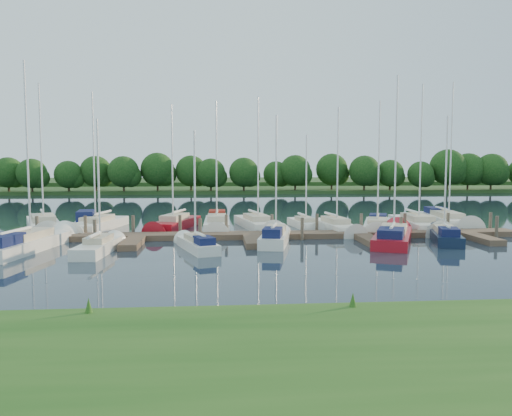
{
  "coord_description": "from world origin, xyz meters",
  "views": [
    {
      "loc": [
        -2.44,
        -28.0,
        5.41
      ],
      "look_at": [
        0.41,
        8.0,
        2.2
      ],
      "focal_mm": 35.0,
      "sensor_mm": 36.0,
      "label": 1
    }
  ],
  "objects": [
    {
      "name": "ground",
      "position": [
        0.0,
        0.0,
        0.0
      ],
      "size": [
        260.0,
        260.0,
        0.0
      ],
      "primitive_type": "plane",
      "color": "#182230",
      "rests_on": "ground"
    },
    {
      "name": "near_bank",
      "position": [
        0.0,
        -16.0,
        0.25
      ],
      "size": [
        90.0,
        10.0,
        0.5
      ],
      "primitive_type": "cube",
      "color": "#1E4C15",
      "rests_on": "ground"
    },
    {
      "name": "dock",
      "position": [
        0.0,
        7.31,
        0.2
      ],
      "size": [
        40.0,
        6.0,
        0.4
      ],
      "color": "#4D392B",
      "rests_on": "ground"
    },
    {
      "name": "mooring_pilings",
      "position": [
        0.0,
        8.43,
        0.6
      ],
      "size": [
        38.24,
        2.84,
        2.0
      ],
      "color": "#473D33",
      "rests_on": "ground"
    },
    {
      "name": "far_shore",
      "position": [
        0.0,
        75.0,
        0.3
      ],
      "size": [
        180.0,
        30.0,
        0.6
      ],
      "primitive_type": "cube",
      "color": "#21431A",
      "rests_on": "ground"
    },
    {
      "name": "distant_hill",
      "position": [
        0.0,
        100.0,
        0.7
      ],
      "size": [
        220.0,
        40.0,
        1.4
      ],
      "primitive_type": "cube",
      "color": "#2F4D21",
      "rests_on": "ground"
    },
    {
      "name": "treeline",
      "position": [
        -0.06,
        61.88,
        4.18
      ],
      "size": [
        144.39,
        9.68,
        8.32
      ],
      "color": "#38281C",
      "rests_on": "ground"
    },
    {
      "name": "sailboat_n_0",
      "position": [
        -16.58,
        13.75,
        0.28
      ],
      "size": [
        5.16,
        9.55,
        12.28
      ],
      "rotation": [
        0.0,
        0.0,
        3.52
      ],
      "color": "white",
      "rests_on": "ground"
    },
    {
      "name": "motorboat",
      "position": [
        -13.31,
        14.2,
        0.38
      ],
      "size": [
        2.33,
        5.83,
        1.91
      ],
      "rotation": [
        0.0,
        0.0,
        3.29
      ],
      "color": "white",
      "rests_on": "ground"
    },
    {
      "name": "sailboat_n_2",
      "position": [
        -12.22,
        13.42,
        0.28
      ],
      "size": [
        3.52,
        9.2,
        11.57
      ],
      "rotation": [
        0.0,
        0.0,
        2.96
      ],
      "color": "white",
      "rests_on": "ground"
    },
    {
      "name": "sailboat_n_3",
      "position": [
        -5.94,
        13.45,
        0.29
      ],
      "size": [
        3.87,
        8.28,
        10.68
      ],
      "rotation": [
        0.0,
        0.0,
        2.85
      ],
      "color": "#A20E1B",
      "rests_on": "ground"
    },
    {
      "name": "sailboat_n_4",
      "position": [
        -2.43,
        13.19,
        0.34
      ],
      "size": [
        2.09,
        8.44,
        10.91
      ],
      "rotation": [
        0.0,
        0.0,
        3.13
      ],
      "color": "white",
      "rests_on": "ground"
    },
    {
      "name": "sailboat_n_5",
      "position": [
        0.96,
        13.55,
        0.28
      ],
      "size": [
        3.49,
        8.99,
        11.3
      ],
      "rotation": [
        0.0,
        0.0,
        3.33
      ],
      "color": "white",
      "rests_on": "ground"
    },
    {
      "name": "sailboat_n_6",
      "position": [
        4.99,
        13.27,
        0.27
      ],
      "size": [
        2.19,
        6.37,
        8.13
      ],
      "rotation": [
        0.0,
        0.0,
        3.27
      ],
      "color": "white",
      "rests_on": "ground"
    },
    {
      "name": "sailboat_n_7",
      "position": [
        7.06,
        11.05,
        0.28
      ],
      "size": [
        2.72,
        8.06,
        10.26
      ],
      "rotation": [
        0.0,
        0.0,
        3.27
      ],
      "color": "white",
      "rests_on": "ground"
    },
    {
      "name": "sailboat_n_8",
      "position": [
        10.75,
        11.82,
        0.3
      ],
      "size": [
        4.33,
        8.59,
        10.8
      ],
      "rotation": [
        0.0,
        0.0,
        2.81
      ],
      "color": "white",
      "rests_on": "ground"
    },
    {
      "name": "sailboat_n_9",
      "position": [
        14.16,
        11.81,
        0.28
      ],
      "size": [
        2.76,
        9.7,
        12.28
      ],
      "rotation": [
        0.0,
        0.0,
        3.08
      ],
      "color": "white",
      "rests_on": "ground"
    },
    {
      "name": "sailboat_n_10",
      "position": [
        18.08,
        14.78,
        0.32
      ],
      "size": [
        3.44,
        10.36,
        12.93
      ],
      "rotation": [
        0.0,
        0.0,
        3.02
      ],
      "color": "white",
      "rests_on": "ground"
    },
    {
      "name": "sailboat_s_0",
      "position": [
        -14.31,
        3.91,
        0.34
      ],
      "size": [
        3.59,
        9.72,
        12.24
      ],
      "rotation": [
        0.0,
        0.0,
        -0.17
      ],
      "color": "white",
      "rests_on": "ground"
    },
    {
      "name": "sailboat_s_1",
      "position": [
        -9.63,
        2.81,
        0.28
      ],
      "size": [
        1.99,
        6.55,
        8.48
      ],
      "rotation": [
        0.0,
        0.0,
        -0.08
      ],
      "color": "white",
      "rests_on": "ground"
    },
    {
      "name": "sailboat_s_2",
      "position": [
        -3.7,
        3.22,
        0.31
      ],
      "size": [
        2.95,
        6.01,
        7.79
      ],
      "rotation": [
        0.0,
        0.0,
        0.32
      ],
      "color": "white",
      "rests_on": "ground"
    },
    {
      "name": "sailboat_s_3",
      "position": [
        1.52,
        5.34,
        0.34
      ],
      "size": [
        2.88,
        7.02,
        9.12
      ],
      "rotation": [
        0.0,
        0.0,
        -0.22
      ],
      "color": "white",
      "rests_on": "ground"
    },
    {
      "name": "sailboat_s_4",
      "position": [
        9.73,
        5.27,
        0.33
      ],
      "size": [
        5.24,
        9.21,
        11.85
      ],
      "rotation": [
        0.0,
        0.0,
        -0.41
      ],
      "color": "#A20E1B",
      "rests_on": "ground"
    },
    {
      "name": "sailboat_s_5",
      "position": [
        13.44,
        5.36,
        0.32
      ],
      "size": [
        3.38,
        7.05,
        9.1
      ],
      "rotation": [
        0.0,
        0.0,
        -0.31
      ],
      "color": "#0F1C33",
      "rests_on": "ground"
    }
  ]
}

